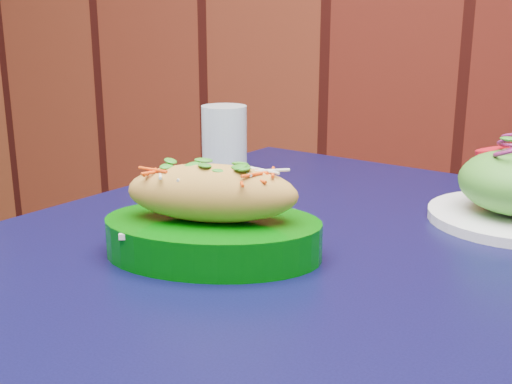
% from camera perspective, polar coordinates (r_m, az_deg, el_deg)
% --- Properties ---
extents(cafe_table, '(0.99, 0.99, 0.75)m').
position_cam_1_polar(cafe_table, '(0.75, 8.54, -11.35)').
color(cafe_table, black).
rests_on(cafe_table, ground).
extents(banh_mi_basket, '(0.25, 0.19, 0.11)m').
position_cam_1_polar(banh_mi_basket, '(0.67, -3.91, -2.44)').
color(banh_mi_basket, '#015805').
rests_on(banh_mi_basket, cafe_table).
extents(water_glass, '(0.07, 0.07, 0.11)m').
position_cam_1_polar(water_glass, '(0.99, -2.83, 4.43)').
color(water_glass, silver).
rests_on(water_glass, cafe_table).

